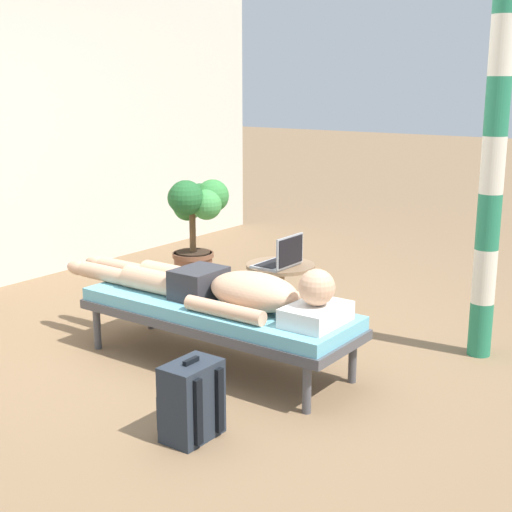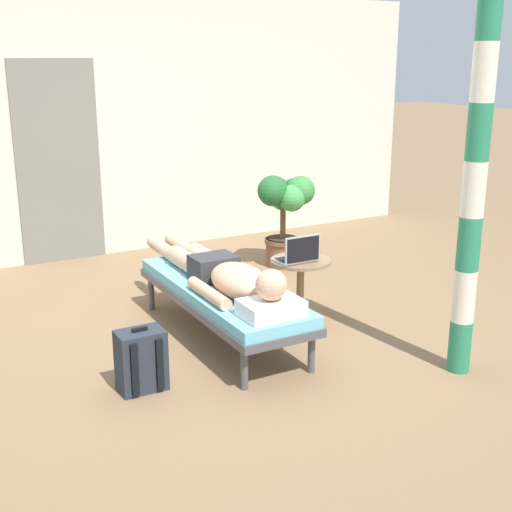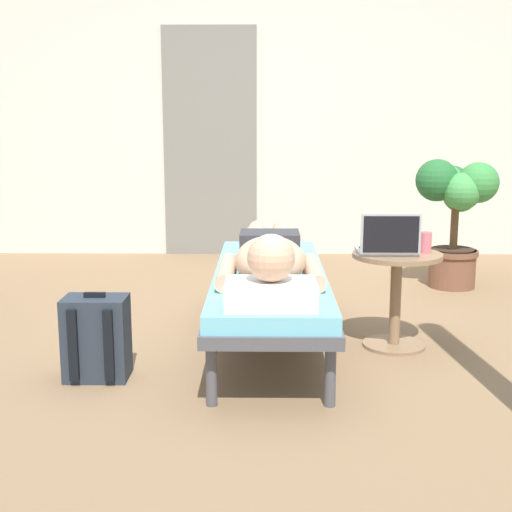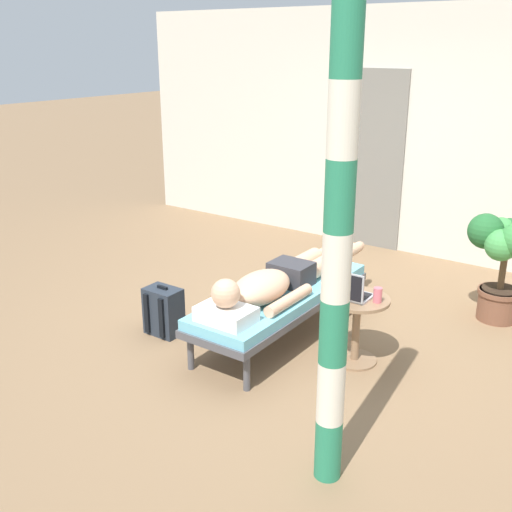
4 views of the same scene
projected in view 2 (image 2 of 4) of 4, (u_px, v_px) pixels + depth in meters
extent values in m
plane|color=#846647|center=(225.00, 330.00, 5.40)|extent=(40.00, 40.00, 0.00)
cube|color=beige|center=(104.00, 126.00, 7.21)|extent=(7.60, 0.20, 2.70)
cube|color=slate|center=(58.00, 163.00, 6.96)|extent=(0.84, 0.03, 2.04)
cylinder|color=#4C4C51|center=(151.00, 293.00, 5.81)|extent=(0.05, 0.05, 0.28)
cylinder|color=#4C4C51|center=(207.00, 284.00, 6.04)|extent=(0.05, 0.05, 0.28)
cylinder|color=#4C4C51|center=(244.00, 369.00, 4.41)|extent=(0.05, 0.05, 0.28)
cylinder|color=#4C4C51|center=(311.00, 353.00, 4.65)|extent=(0.05, 0.05, 0.28)
cube|color=#4C4C51|center=(222.00, 299.00, 5.18)|extent=(0.61, 1.86, 0.06)
cube|color=#6BB7CC|center=(222.00, 290.00, 5.16)|extent=(0.59, 1.83, 0.08)
cube|color=white|center=(271.00, 308.00, 4.52)|extent=(0.40, 0.28, 0.11)
sphere|color=#D8A884|center=(271.00, 285.00, 4.48)|extent=(0.21, 0.21, 0.21)
ellipsoid|color=#D8A884|center=(240.00, 281.00, 4.87)|extent=(0.35, 0.60, 0.23)
cylinder|color=#D8A884|center=(209.00, 293.00, 4.83)|extent=(0.09, 0.55, 0.09)
cylinder|color=#D8A884|center=(263.00, 283.00, 5.04)|extent=(0.09, 0.55, 0.09)
cube|color=#333338|center=(214.00, 268.00, 5.24)|extent=(0.33, 0.26, 0.19)
cylinder|color=#D8A884|center=(185.00, 261.00, 5.49)|extent=(0.15, 0.42, 0.15)
cylinder|color=#D8A884|center=(165.00, 250.00, 5.86)|extent=(0.11, 0.44, 0.11)
ellipsoid|color=#D8A884|center=(153.00, 243.00, 6.10)|extent=(0.09, 0.20, 0.10)
cylinder|color=#D8A884|center=(205.00, 258.00, 5.57)|extent=(0.15, 0.42, 0.15)
cylinder|color=#D8A884|center=(184.00, 248.00, 5.94)|extent=(0.11, 0.44, 0.11)
ellipsoid|color=#D8A884|center=(171.00, 240.00, 6.18)|extent=(0.09, 0.20, 0.10)
cylinder|color=#8C6B4C|center=(300.00, 321.00, 5.57)|extent=(0.34, 0.34, 0.02)
cylinder|color=#8C6B4C|center=(300.00, 291.00, 5.50)|extent=(0.06, 0.06, 0.48)
cylinder|color=#8C6B4C|center=(301.00, 261.00, 5.43)|extent=(0.48, 0.48, 0.02)
cube|color=#A5A8AD|center=(294.00, 260.00, 5.39)|extent=(0.31, 0.22, 0.02)
cube|color=black|center=(294.00, 258.00, 5.40)|extent=(0.27, 0.15, 0.00)
cube|color=#A5A8AD|center=(303.00, 249.00, 5.26)|extent=(0.31, 0.01, 0.21)
cube|color=black|center=(303.00, 250.00, 5.26)|extent=(0.29, 0.00, 0.19)
cylinder|color=#D86672|center=(316.00, 250.00, 5.48)|extent=(0.06, 0.06, 0.11)
cube|color=#262D38|center=(141.00, 360.00, 4.40)|extent=(0.30, 0.20, 0.40)
cube|color=#262D38|center=(135.00, 363.00, 4.52)|extent=(0.22, 0.04, 0.18)
cube|color=black|center=(135.00, 370.00, 4.26)|extent=(0.04, 0.02, 0.34)
cube|color=black|center=(160.00, 364.00, 4.34)|extent=(0.04, 0.02, 0.34)
cube|color=black|center=(140.00, 329.00, 4.34)|extent=(0.10, 0.02, 0.02)
cylinder|color=brown|center=(283.00, 252.00, 7.02)|extent=(0.34, 0.34, 0.28)
cylinder|color=brown|center=(283.00, 241.00, 6.99)|extent=(0.37, 0.37, 0.04)
cylinder|color=#332319|center=(283.00, 238.00, 6.98)|extent=(0.31, 0.31, 0.01)
cylinder|color=brown|center=(283.00, 222.00, 6.93)|extent=(0.06, 0.06, 0.35)
sphere|color=#23602D|center=(293.00, 188.00, 6.91)|extent=(0.20, 0.20, 0.20)
sphere|color=#38843D|center=(283.00, 198.00, 6.99)|extent=(0.26, 0.26, 0.26)
sphere|color=#23602D|center=(277.00, 190.00, 6.93)|extent=(0.26, 0.26, 0.26)
sphere|color=#429347|center=(275.00, 190.00, 6.85)|extent=(0.26, 0.26, 0.26)
sphere|color=#23602D|center=(273.00, 191.00, 6.70)|extent=(0.30, 0.30, 0.30)
sphere|color=#429347|center=(292.00, 198.00, 6.71)|extent=(0.27, 0.27, 0.27)
sphere|color=#38843D|center=(300.00, 191.00, 6.77)|extent=(0.29, 0.29, 0.29)
cylinder|color=#267F59|center=(460.00, 346.00, 4.67)|extent=(0.15, 0.15, 0.36)
cylinder|color=silver|center=(464.00, 296.00, 4.57)|extent=(0.15, 0.15, 0.36)
cylinder|color=#267F59|center=(469.00, 244.00, 4.47)|extent=(0.15, 0.15, 0.36)
cylinder|color=silver|center=(474.00, 189.00, 4.37)|extent=(0.15, 0.15, 0.36)
cylinder|color=#267F59|center=(479.00, 132.00, 4.26)|extent=(0.15, 0.15, 0.36)
cylinder|color=silver|center=(484.00, 72.00, 4.16)|extent=(0.15, 0.15, 0.36)
cylinder|color=#267F59|center=(490.00, 9.00, 4.06)|extent=(0.15, 0.15, 0.36)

